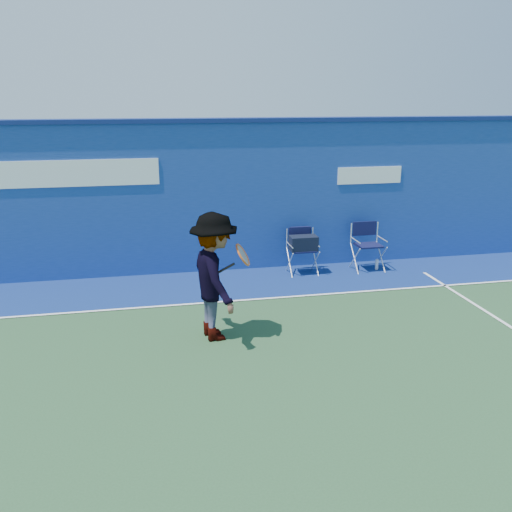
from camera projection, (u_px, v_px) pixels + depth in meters
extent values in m
plane|color=#264829|center=(243.00, 399.00, 6.51)|extent=(80.00, 80.00, 0.00)
cube|color=navy|center=(197.00, 199.00, 10.97)|extent=(24.00, 0.40, 3.00)
cube|color=navy|center=(195.00, 120.00, 10.53)|extent=(24.00, 0.50, 0.08)
cube|color=white|center=(36.00, 174.00, 10.03)|extent=(4.50, 0.02, 0.50)
cube|color=white|center=(370.00, 175.00, 11.34)|extent=(1.40, 0.02, 0.35)
cube|color=navy|center=(205.00, 286.00, 10.36)|extent=(24.00, 1.80, 0.01)
cube|color=white|center=(211.00, 303.00, 9.51)|extent=(24.00, 0.06, 0.01)
cube|color=#0F1137|center=(303.00, 250.00, 10.97)|extent=(0.48, 0.41, 0.03)
cube|color=silver|center=(300.00, 238.00, 11.13)|extent=(0.55, 0.02, 0.40)
cube|color=#0F1137|center=(300.00, 234.00, 11.11)|extent=(0.48, 0.03, 0.28)
cube|color=black|center=(303.00, 243.00, 10.90)|extent=(0.55, 0.32, 0.30)
cube|color=#0F1137|center=(300.00, 232.00, 11.10)|extent=(0.40, 0.06, 0.22)
cube|color=#0F1137|center=(368.00, 245.00, 11.18)|extent=(0.51, 0.43, 0.03)
cube|color=silver|center=(364.00, 232.00, 11.36)|extent=(0.58, 0.03, 0.43)
cube|color=#0F1137|center=(365.00, 228.00, 11.34)|extent=(0.51, 0.03, 0.30)
cylinder|color=silver|center=(377.00, 265.00, 11.31)|extent=(0.07, 0.07, 0.23)
imported|color=#EA4738|center=(215.00, 277.00, 7.92)|extent=(0.92, 1.34, 1.91)
torus|color=#D1551B|center=(243.00, 255.00, 7.78)|extent=(0.31, 0.41, 0.33)
cylinder|color=gray|center=(243.00, 255.00, 7.78)|extent=(0.24, 0.35, 0.27)
cylinder|color=black|center=(224.00, 269.00, 7.70)|extent=(0.31, 0.12, 0.20)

